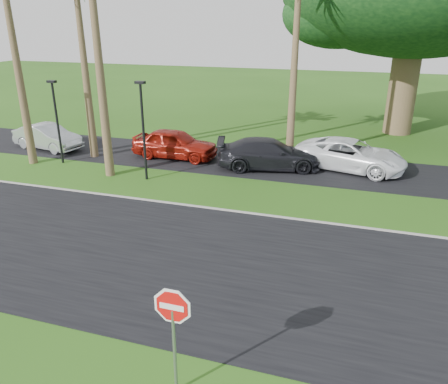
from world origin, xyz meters
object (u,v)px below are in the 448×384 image
(stop_sign_near, at_px, (173,320))
(car_red, at_px, (175,144))
(car_minivan, at_px, (350,155))
(car_silver, at_px, (48,137))
(car_dark, at_px, (269,154))

(stop_sign_near, bearing_deg, car_red, 113.43)
(stop_sign_near, bearing_deg, car_minivan, 80.12)
(car_silver, bearing_deg, car_minivan, -74.75)
(car_silver, height_order, car_red, car_red)
(car_dark, bearing_deg, car_red, 72.35)
(car_silver, xyz_separation_m, car_red, (7.89, 0.62, 0.08))
(car_red, distance_m, car_minivan, 9.36)
(car_red, height_order, car_minivan, car_red)
(car_dark, relative_size, car_minivan, 0.96)
(car_red, bearing_deg, stop_sign_near, -155.87)
(stop_sign_near, height_order, car_minivan, stop_sign_near)
(car_silver, height_order, car_minivan, car_minivan)
(car_red, height_order, car_dark, car_red)
(car_red, xyz_separation_m, car_minivan, (9.33, 0.81, -0.03))
(car_dark, xyz_separation_m, car_minivan, (3.99, 1.07, -0.00))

